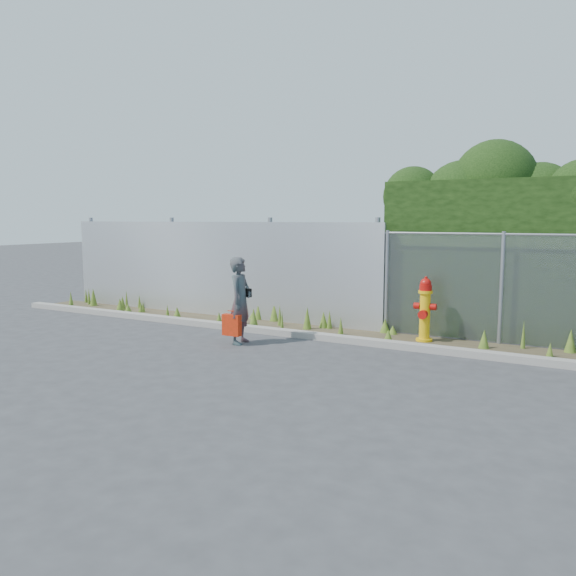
{
  "coord_description": "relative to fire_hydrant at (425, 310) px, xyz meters",
  "views": [
    {
      "loc": [
        4.66,
        -7.61,
        2.28
      ],
      "look_at": [
        -0.3,
        1.4,
        1.0
      ],
      "focal_mm": 35.0,
      "sensor_mm": 36.0,
      "label": 1
    }
  ],
  "objects": [
    {
      "name": "curb",
      "position": [
        -1.95,
        -0.75,
        -0.53
      ],
      "size": [
        16.0,
        0.22,
        0.12
      ],
      "primitive_type": "cube",
      "color": "gray",
      "rests_on": "ground"
    },
    {
      "name": "chainlink_fence",
      "position": [
        2.3,
        0.45,
        0.44
      ],
      "size": [
        6.5,
        0.07,
        2.05
      ],
      "color": "gray",
      "rests_on": "ground"
    },
    {
      "name": "red_tote_bag",
      "position": [
        -2.98,
        -1.93,
        -0.23
      ],
      "size": [
        0.35,
        0.13,
        0.46
      ],
      "rotation": [
        0.0,
        0.0,
        0.02
      ],
      "color": "#9F2509"
    },
    {
      "name": "fire_hydrant",
      "position": [
        0.0,
        0.0,
        0.0
      ],
      "size": [
        0.41,
        0.37,
        1.22
      ],
      "rotation": [
        0.0,
        0.0,
        0.03
      ],
      "color": "#EEB70C",
      "rests_on": "ground"
    },
    {
      "name": "black_shoulder_bag",
      "position": [
        -2.9,
        -1.55,
        0.33
      ],
      "size": [
        0.21,
        0.09,
        0.16
      ],
      "rotation": [
        0.0,
        0.0,
        -0.38
      ],
      "color": "black"
    },
    {
      "name": "ground",
      "position": [
        -1.95,
        -2.55,
        -0.59
      ],
      "size": [
        80.0,
        80.0,
        0.0
      ],
      "primitive_type": "plane",
      "color": "#37383A",
      "rests_on": "ground"
    },
    {
      "name": "weed_strip",
      "position": [
        -2.85,
        -0.06,
        -0.47
      ],
      "size": [
        16.0,
        1.31,
        0.54
      ],
      "color": "#413725",
      "rests_on": "ground"
    },
    {
      "name": "woman",
      "position": [
        -2.92,
        -1.73,
        0.2
      ],
      "size": [
        0.46,
        0.63,
        1.59
      ],
      "primitive_type": "imported",
      "rotation": [
        0.0,
        0.0,
        1.72
      ],
      "color": "#106465",
      "rests_on": "ground"
    },
    {
      "name": "corrugated_fence",
      "position": [
        -5.2,
        0.46,
        0.51
      ],
      "size": [
        8.5,
        0.21,
        2.3
      ],
      "color": "#BABCC2",
      "rests_on": "ground"
    }
  ]
}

